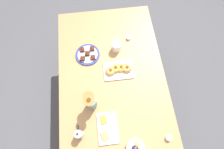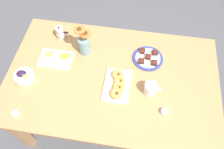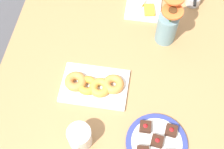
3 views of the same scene
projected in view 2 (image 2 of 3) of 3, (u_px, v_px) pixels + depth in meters
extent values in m
plane|color=#4C4C51|center=(112.00, 114.00, 2.28)|extent=(6.00, 6.00, 0.00)
cube|color=#A87A4C|center=(112.00, 79.00, 1.66)|extent=(1.60, 1.00, 0.04)
cube|color=#A87A4C|center=(19.00, 132.00, 1.82)|extent=(0.07, 0.07, 0.70)
cube|color=#A87A4C|center=(50.00, 53.00, 2.25)|extent=(0.07, 0.07, 0.70)
cube|color=#A87A4C|center=(191.00, 71.00, 2.14)|extent=(0.07, 0.07, 0.70)
cylinder|color=white|center=(150.00, 89.00, 1.54)|extent=(0.09, 0.09, 0.09)
cylinder|color=brown|center=(151.00, 86.00, 1.51)|extent=(0.08, 0.08, 0.00)
torus|color=white|center=(159.00, 90.00, 1.54)|extent=(0.05, 0.01, 0.05)
cylinder|color=white|center=(24.00, 77.00, 1.62)|extent=(0.14, 0.14, 0.05)
ellipsoid|color=#2D1938|center=(21.00, 74.00, 1.61)|extent=(0.08, 0.06, 0.04)
ellipsoid|color=#9EC14C|center=(26.00, 77.00, 1.59)|extent=(0.05, 0.04, 0.04)
cube|color=white|center=(56.00, 59.00, 1.73)|extent=(0.26, 0.17, 0.01)
cube|color=#EFB74C|center=(49.00, 54.00, 1.73)|extent=(0.08, 0.07, 0.02)
cube|color=white|center=(57.00, 61.00, 1.70)|extent=(0.08, 0.07, 0.01)
cube|color=orange|center=(65.00, 56.00, 1.72)|extent=(0.08, 0.06, 0.01)
cube|color=white|center=(117.00, 85.00, 1.60)|extent=(0.19, 0.28, 0.01)
torus|color=#D28340|center=(116.00, 93.00, 1.54)|extent=(0.11, 0.11, 0.04)
torus|color=orange|center=(118.00, 87.00, 1.57)|extent=(0.12, 0.12, 0.03)
torus|color=gold|center=(120.00, 81.00, 1.59)|extent=(0.11, 0.11, 0.03)
torus|color=#D4853F|center=(118.00, 75.00, 1.62)|extent=(0.11, 0.11, 0.03)
cylinder|color=white|center=(164.00, 112.00, 1.49)|extent=(0.05, 0.05, 0.03)
cylinder|color=#C68923|center=(165.00, 111.00, 1.48)|extent=(0.04, 0.04, 0.01)
cylinder|color=white|center=(15.00, 114.00, 1.48)|extent=(0.05, 0.05, 0.03)
cylinder|color=maroon|center=(15.00, 113.00, 1.47)|extent=(0.04, 0.04, 0.01)
cylinder|color=navy|center=(148.00, 58.00, 1.73)|extent=(0.24, 0.24, 0.01)
cylinder|color=white|center=(148.00, 58.00, 1.73)|extent=(0.20, 0.20, 0.01)
cube|color=#381E14|center=(142.00, 51.00, 1.74)|extent=(0.05, 0.05, 0.02)
cone|color=red|center=(143.00, 50.00, 1.73)|extent=(0.02, 0.02, 0.01)
cube|color=#381E14|center=(155.00, 53.00, 1.73)|extent=(0.05, 0.05, 0.02)
cone|color=red|center=(155.00, 51.00, 1.72)|extent=(0.02, 0.02, 0.01)
cube|color=#381E14|center=(141.00, 61.00, 1.69)|extent=(0.04, 0.04, 0.02)
cone|color=red|center=(142.00, 60.00, 1.67)|extent=(0.02, 0.02, 0.01)
cube|color=#381E14|center=(154.00, 63.00, 1.68)|extent=(0.05, 0.05, 0.02)
cone|color=red|center=(155.00, 61.00, 1.67)|extent=(0.02, 0.02, 0.01)
cube|color=#381E14|center=(148.00, 57.00, 1.71)|extent=(0.05, 0.05, 0.02)
cone|color=red|center=(148.00, 55.00, 1.70)|extent=(0.02, 0.02, 0.01)
cylinder|color=#6B939E|center=(85.00, 46.00, 1.71)|extent=(0.09, 0.09, 0.15)
cylinder|color=#3D702D|center=(80.00, 35.00, 1.61)|extent=(0.01, 0.01, 0.10)
cylinder|color=orange|center=(79.00, 30.00, 1.56)|extent=(0.09, 0.09, 0.01)
cylinder|color=#472D14|center=(79.00, 29.00, 1.56)|extent=(0.04, 0.04, 0.01)
cylinder|color=#3D702D|center=(86.00, 37.00, 1.62)|extent=(0.01, 0.01, 0.06)
cylinder|color=orange|center=(85.00, 34.00, 1.59)|extent=(0.09, 0.09, 0.01)
cylinder|color=#472D14|center=(85.00, 33.00, 1.59)|extent=(0.04, 0.04, 0.01)
cylinder|color=#B7B7BC|center=(61.00, 35.00, 1.84)|extent=(0.07, 0.07, 0.05)
cylinder|color=#B7B7BC|center=(60.00, 32.00, 1.81)|extent=(0.05, 0.05, 0.01)
cylinder|color=#B7B7BC|center=(59.00, 30.00, 1.79)|extent=(0.06, 0.06, 0.04)
sphere|color=black|center=(59.00, 28.00, 1.76)|extent=(0.02, 0.02, 0.02)
cube|color=black|center=(66.00, 33.00, 1.80)|extent=(0.04, 0.01, 0.01)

